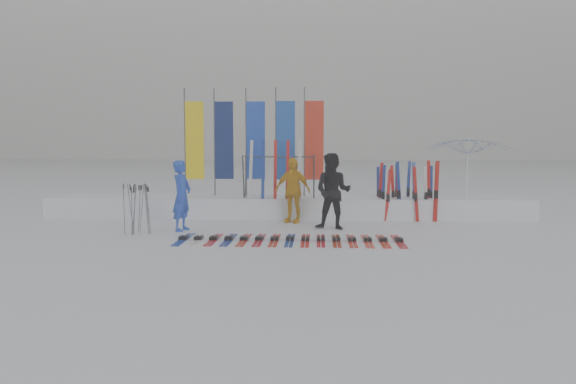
# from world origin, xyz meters

# --- Properties ---
(ground) EXTENTS (120.00, 120.00, 0.00)m
(ground) POSITION_xyz_m (0.00, 0.00, 0.00)
(ground) COLOR white
(ground) RESTS_ON ground
(snow_bank) EXTENTS (14.00, 1.60, 0.60)m
(snow_bank) POSITION_xyz_m (0.00, 4.60, 0.30)
(snow_bank) COLOR white
(snow_bank) RESTS_ON ground
(person_blue) EXTENTS (0.56, 0.72, 1.75)m
(person_blue) POSITION_xyz_m (-2.45, 1.83, 0.88)
(person_blue) COLOR blue
(person_blue) RESTS_ON ground
(person_black) EXTENTS (1.10, 0.96, 1.93)m
(person_black) POSITION_xyz_m (1.30, 2.26, 0.96)
(person_black) COLOR black
(person_black) RESTS_ON ground
(person_yellow) EXTENTS (1.13, 0.82, 1.78)m
(person_yellow) POSITION_xyz_m (0.23, 3.41, 0.89)
(person_yellow) COLOR #EFAB0F
(person_yellow) RESTS_ON ground
(tent_canopy) EXTENTS (2.90, 2.95, 2.41)m
(tent_canopy) POSITION_xyz_m (5.42, 5.25, 1.21)
(tent_canopy) COLOR white
(tent_canopy) RESTS_ON ground
(ski_row) EXTENTS (4.99, 1.69, 0.07)m
(ski_row) POSITION_xyz_m (0.32, 0.54, 0.04)
(ski_row) COLOR #163197
(ski_row) RESTS_ON ground
(pole_cluster) EXTENTS (0.66, 0.77, 1.23)m
(pole_cluster) POSITION_xyz_m (-3.40, 1.28, 0.59)
(pole_cluster) COLOR #595B60
(pole_cluster) RESTS_ON ground
(feather_flags) EXTENTS (4.14, 0.23, 3.20)m
(feather_flags) POSITION_xyz_m (-0.99, 4.75, 2.24)
(feather_flags) COLOR #383A3F
(feather_flags) RESTS_ON ground
(ski_rack) EXTENTS (2.04, 0.80, 1.23)m
(ski_rack) POSITION_xyz_m (-0.19, 4.20, 1.38)
(ski_rack) COLOR #383A3F
(ski_rack) RESTS_ON ground
(upright_skis) EXTENTS (1.58, 1.02, 1.69)m
(upright_skis) POSITION_xyz_m (3.45, 4.15, 0.79)
(upright_skis) COLOR red
(upright_skis) RESTS_ON ground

